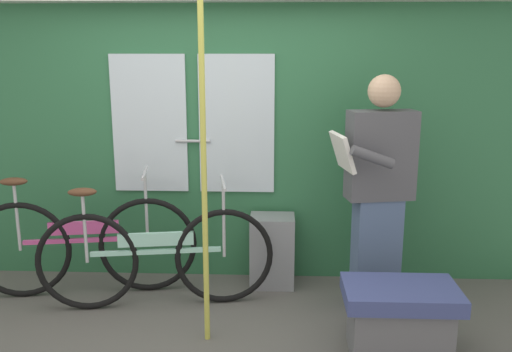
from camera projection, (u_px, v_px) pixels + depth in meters
The scene contains 7 objects.
train_door_wall at pixel (218, 137), 4.43m from camera, with size 5.43×0.28×2.26m.
bicycle_near_door at pixel (84, 245), 4.21m from camera, with size 1.70×0.46×0.97m.
bicycle_leaning_behind at pixel (156, 256), 4.01m from camera, with size 1.71×0.46×0.94m.
passenger_reading_newspaper at pixel (378, 189), 3.88m from camera, with size 0.61×0.54×1.70m.
trash_bin_by_wall at pixel (272, 251), 4.40m from camera, with size 0.35×0.28×0.58m, color gray.
handrail_pole at pixel (204, 175), 3.38m from camera, with size 0.04×0.04×2.22m, color #C6C14C.
bench_seat_corner at pixel (399, 318), 3.40m from camera, with size 0.70×0.44×0.45m.
Camera 1 is at (0.49, -3.10, 1.86)m, focal length 38.47 mm.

